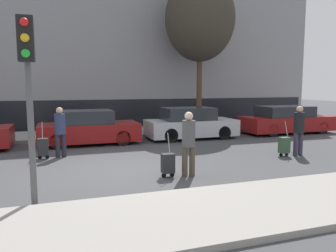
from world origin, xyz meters
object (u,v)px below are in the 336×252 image
Objects in this scene: trolley_left at (43,147)px; traffic_light at (28,74)px; parked_car_3 at (287,120)px; trolley_center at (168,163)px; parked_car_2 at (190,124)px; parked_car_1 at (88,128)px; pedestrian_left at (60,129)px; pedestrian_center at (189,140)px; pedestrian_right at (299,128)px; trolley_right at (284,145)px; bare_tree_near_crossing at (200,19)px.

traffic_light is (-0.01, -4.52, 2.15)m from trolley_left.
parked_car_3 is 9.94m from trolley_center.
parked_car_1 is at bearing -179.91° from parked_car_2.
pedestrian_center is (3.11, -3.44, 0.01)m from pedestrian_left.
pedestrian_right reaches higher than trolley_left.
trolley_left is 8.43m from pedestrian_right.
trolley_right is at bearing -71.73° from parked_car_2.
pedestrian_center is 4.14m from trolley_right.
trolley_right is at bearing 21.89° from pedestrian_center.
parked_car_3 reaches higher than trolley_left.
traffic_light is at bearing -157.17° from pedestrian_center.
bare_tree_near_crossing is (7.72, 9.60, 3.29)m from traffic_light.
pedestrian_right reaches higher than trolley_right.
pedestrian_right reaches higher than parked_car_3.
pedestrian_right is (-3.14, -4.54, 0.31)m from parked_car_3.
trolley_left is at bearing -179.95° from pedestrian_left.
pedestrian_center is at bearing -143.14° from parked_car_3.
traffic_light is at bearing -103.43° from parked_car_1.
traffic_light is at bearing -107.32° from pedestrian_left.
parked_car_1 is at bearing 55.38° from trolley_left.
parked_car_2 is 2.38× the size of pedestrian_right.
pedestrian_right is (2.04, -4.54, 0.30)m from parked_car_2.
parked_car_1 is 2.37× the size of pedestrian_left.
pedestrian_right is at bearing -14.94° from trolley_left.
trolley_left is at bearing 166.28° from pedestrian_right.
trolley_left is 7.88m from trolley_right.
traffic_light is at bearing -131.50° from parked_car_2.
trolley_center is 4.61m from trolley_right.
bare_tree_near_crossing is (7.17, 4.98, 4.90)m from pedestrian_left.
trolley_left is at bearing 89.86° from traffic_light.
parked_car_3 is at bearing 11.86° from trolley_left.
parked_car_3 is 0.59× the size of bare_tree_near_crossing.
pedestrian_center reaches higher than trolley_center.
parked_car_1 is 1.10× the size of traffic_light.
parked_car_3 is at bearing 1.42° from pedestrian_left.
pedestrian_center is 0.21× the size of bare_tree_near_crossing.
traffic_light is (-0.55, -4.62, 1.61)m from pedestrian_left.
parked_car_3 is at bearing -37.39° from bare_tree_near_crossing.
pedestrian_center is 0.47× the size of traffic_light.
trolley_right is 9.07m from bare_tree_near_crossing.
trolley_left is 4.98m from pedestrian_center.
traffic_light is at bearing -162.74° from trolley_right.
trolley_left is 0.72× the size of pedestrian_center.
parked_car_3 is 6.85m from bare_tree_near_crossing.
parked_car_1 is at bearing 146.31° from pedestrian_right.
parked_car_1 is 5.85m from trolley_center.
trolley_center is 0.15× the size of bare_tree_near_crossing.
trolley_left is 5.00m from traffic_light.
bare_tree_near_crossing is (1.63, 2.71, 5.18)m from parked_car_2.
trolley_center is (1.47, -5.66, -0.28)m from parked_car_1.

